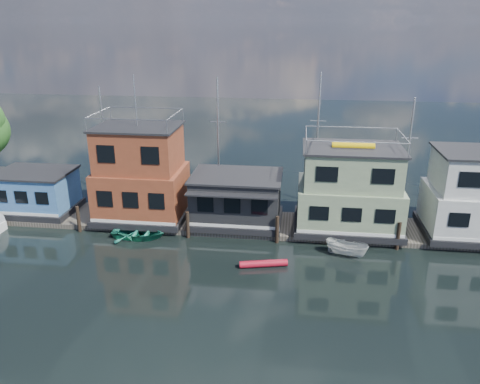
# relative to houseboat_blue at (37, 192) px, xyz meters

# --- Properties ---
(ground) EXTENTS (160.00, 160.00, 0.00)m
(ground) POSITION_rel_houseboat_blue_xyz_m (18.00, -12.00, -2.21)
(ground) COLOR black
(ground) RESTS_ON ground
(dock) EXTENTS (48.00, 5.00, 0.40)m
(dock) POSITION_rel_houseboat_blue_xyz_m (18.00, 0.00, -2.01)
(dock) COLOR #595147
(dock) RESTS_ON ground
(houseboat_blue) EXTENTS (6.40, 4.90, 3.66)m
(houseboat_blue) POSITION_rel_houseboat_blue_xyz_m (0.00, 0.00, 0.00)
(houseboat_blue) COLOR black
(houseboat_blue) RESTS_ON dock
(houseboat_red) EXTENTS (7.40, 5.90, 11.86)m
(houseboat_red) POSITION_rel_houseboat_blue_xyz_m (9.50, 0.00, 1.90)
(houseboat_red) COLOR black
(houseboat_red) RESTS_ON dock
(houseboat_dark) EXTENTS (7.40, 6.10, 4.06)m
(houseboat_dark) POSITION_rel_houseboat_blue_xyz_m (17.50, -0.02, 0.21)
(houseboat_dark) COLOR black
(houseboat_dark) RESTS_ON dock
(houseboat_green) EXTENTS (8.40, 5.90, 7.03)m
(houseboat_green) POSITION_rel_houseboat_blue_xyz_m (26.50, 0.00, 1.34)
(houseboat_green) COLOR black
(houseboat_green) RESTS_ON dock
(pilings) EXTENTS (42.28, 0.28, 2.20)m
(pilings) POSITION_rel_houseboat_blue_xyz_m (17.67, -2.80, -1.11)
(pilings) COLOR #2D2116
(pilings) RESTS_ON ground
(background_masts) EXTENTS (36.40, 0.16, 12.00)m
(background_masts) POSITION_rel_houseboat_blue_xyz_m (22.76, 6.00, 3.35)
(background_masts) COLOR silver
(background_masts) RESTS_ON ground
(dinghy_teal) EXTENTS (4.24, 3.07, 0.87)m
(dinghy_teal) POSITION_rel_houseboat_blue_xyz_m (10.12, -3.33, -1.77)
(dinghy_teal) COLOR #227D64
(dinghy_teal) RESTS_ON ground
(motorboat) EXTENTS (3.38, 2.28, 1.22)m
(motorboat) POSITION_rel_houseboat_blue_xyz_m (26.14, -4.38, -1.59)
(motorboat) COLOR silver
(motorboat) RESTS_ON ground
(red_kayak) EXTENTS (3.39, 1.25, 0.49)m
(red_kayak) POSITION_rel_houseboat_blue_xyz_m (20.28, -6.71, -1.96)
(red_kayak) COLOR #AD1224
(red_kayak) RESTS_ON ground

